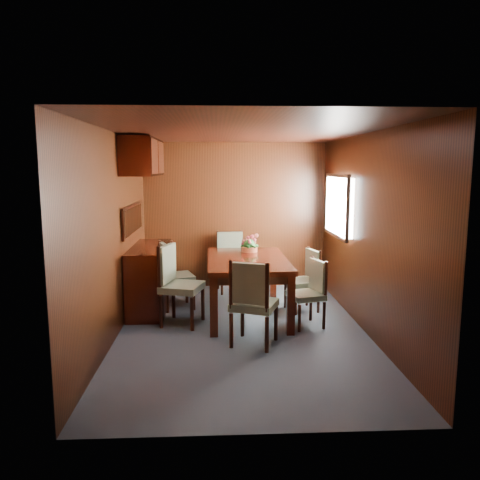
{
  "coord_description": "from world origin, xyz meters",
  "views": [
    {
      "loc": [
        -0.3,
        -5.49,
        1.99
      ],
      "look_at": [
        0.0,
        0.55,
        1.05
      ],
      "focal_mm": 35.0,
      "sensor_mm": 36.0,
      "label": 1
    }
  ],
  "objects": [
    {
      "name": "chair_left_far",
      "position": [
        -0.94,
        1.01,
        0.53
      ],
      "size": [
        0.55,
        0.57,
        0.96
      ],
      "rotation": [
        0.0,
        0.0,
        -1.26
      ],
      "color": "black",
      "rests_on": "ground"
    },
    {
      "name": "chair_right_far",
      "position": [
        0.95,
        0.84,
        0.48
      ],
      "size": [
        0.49,
        0.5,
        0.87
      ],
      "rotation": [
        0.0,
        0.0,
        1.83
      ],
      "color": "black",
      "rests_on": "ground"
    },
    {
      "name": "chair_right_near",
      "position": [
        0.87,
        0.17,
        0.48
      ],
      "size": [
        0.49,
        0.5,
        0.86
      ],
      "rotation": [
        0.0,
        0.0,
        1.85
      ],
      "color": "black",
      "rests_on": "ground"
    },
    {
      "name": "flower_centerpiece",
      "position": [
        0.16,
        1.13,
        0.91
      ],
      "size": [
        0.25,
        0.25,
        0.25
      ],
      "color": "#C05F3A",
      "rests_on": "dining_table"
    },
    {
      "name": "sideboard",
      "position": [
        -1.25,
        1.0,
        0.45
      ],
      "size": [
        0.48,
        1.4,
        0.9
      ],
      "primitive_type": "cube",
      "color": "black",
      "rests_on": "ground"
    },
    {
      "name": "ground",
      "position": [
        0.0,
        0.0,
        0.0
      ],
      "size": [
        4.5,
        4.5,
        0.0
      ],
      "primitive_type": "plane",
      "color": "#3A4550",
      "rests_on": "ground"
    },
    {
      "name": "chair_foot",
      "position": [
        -0.07,
        1.97,
        0.54
      ],
      "size": [
        0.52,
        0.51,
        0.97
      ],
      "rotation": [
        0.0,
        0.0,
        3.3
      ],
      "color": "black",
      "rests_on": "ground"
    },
    {
      "name": "room_shell",
      "position": [
        -0.1,
        0.33,
        1.63
      ],
      "size": [
        3.06,
        4.52,
        2.41
      ],
      "color": "black",
      "rests_on": "ground"
    },
    {
      "name": "chair_left_near",
      "position": [
        -0.83,
        0.34,
        0.58
      ],
      "size": [
        0.59,
        0.61,
        1.04
      ],
      "rotation": [
        0.0,
        0.0,
        -1.85
      ],
      "color": "black",
      "rests_on": "ground"
    },
    {
      "name": "dining_table",
      "position": [
        0.1,
        0.63,
        0.68
      ],
      "size": [
        1.08,
        1.7,
        0.79
      ],
      "rotation": [
        0.0,
        0.0,
        0.01
      ],
      "color": "black",
      "rests_on": "ground"
    },
    {
      "name": "chair_head",
      "position": [
        0.08,
        -0.49,
        0.55
      ],
      "size": [
        0.61,
        0.59,
        0.99
      ],
      "rotation": [
        0.0,
        0.0,
        -0.38
      ],
      "color": "black",
      "rests_on": "ground"
    }
  ]
}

